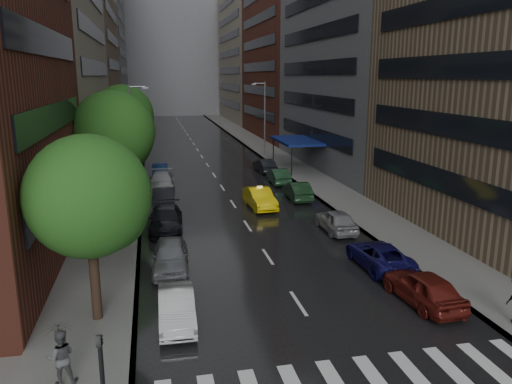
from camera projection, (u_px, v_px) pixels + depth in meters
ground at (329, 351)px, 18.45m from camera, size 220.00×220.00×0.00m
road at (199, 152)px, 66.07m from camera, size 14.00×140.00×0.01m
sidewalk_left at (129, 154)px, 64.25m from camera, size 4.00×140.00×0.15m
sidewalk_right at (265, 149)px, 67.86m from camera, size 4.00×140.00×0.15m
crosswalk at (356, 381)px, 16.58m from camera, size 13.15×2.80×0.01m
buildings_left at (79, 29)px, 67.78m from camera, size 8.00×108.00×38.00m
buildings_right at (295, 39)px, 72.03m from camera, size 8.05×109.10×36.00m
building_far at (171, 51)px, 127.19m from camera, size 40.00×14.00×32.00m
tree_near at (88, 197)px, 19.43m from camera, size 4.88×4.88×7.77m
tree_mid at (114, 132)px, 34.06m from camera, size 5.62×5.62×8.96m
tree_far at (123, 115)px, 47.04m from camera, size 5.72×5.72×9.11m
taxi at (260, 198)px, 38.08m from camera, size 1.94×4.80×1.55m
parked_cars_left at (164, 207)px, 35.69m from camera, size 2.63×34.21×1.59m
parked_cars_right at (321, 209)px, 35.13m from camera, size 2.32×36.10×1.55m
ped_black_umbrella at (60, 349)px, 15.98m from camera, size 0.98×0.98×2.09m
traffic_light at (103, 384)px, 12.77m from camera, size 0.18×0.15×3.45m
street_lamp_left at (132, 133)px, 44.36m from camera, size 1.74×0.22×9.00m
street_lamp_right at (264, 117)px, 61.74m from camera, size 1.74×0.22×9.00m
awning at (296, 141)px, 52.87m from camera, size 4.00×8.00×3.12m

